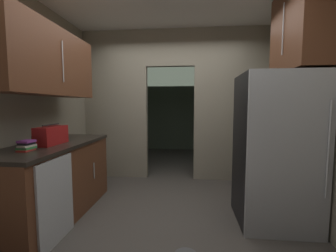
% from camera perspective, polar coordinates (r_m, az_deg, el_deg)
% --- Properties ---
extents(ground, '(20.00, 20.00, 0.00)m').
position_cam_1_polar(ground, '(2.96, -0.74, -22.13)').
color(ground, '#47423D').
extents(kitchen_overhead_slab, '(3.79, 7.00, 0.06)m').
position_cam_1_polar(kitchen_overhead_slab, '(3.38, 0.20, 29.58)').
color(kitchen_overhead_slab, silver).
extents(kitchen_partition, '(3.39, 0.12, 2.72)m').
position_cam_1_polar(kitchen_partition, '(4.13, 1.88, 6.34)').
color(kitchen_partition, gray).
rests_on(kitchen_partition, ground).
extents(adjoining_room_shell, '(3.39, 2.88, 2.72)m').
position_cam_1_polar(adjoining_room_shell, '(6.07, 2.97, 5.21)').
color(adjoining_room_shell, slate).
rests_on(adjoining_room_shell, ground).
extents(refrigerator, '(0.81, 0.78, 1.71)m').
position_cam_1_polar(refrigerator, '(2.84, 25.69, -5.50)').
color(refrigerator, black).
rests_on(refrigerator, ground).
extents(lower_cabinet_run, '(0.70, 1.73, 0.91)m').
position_cam_1_polar(lower_cabinet_run, '(3.11, -27.20, -12.30)').
color(lower_cabinet_run, brown).
rests_on(lower_cabinet_run, ground).
extents(dishwasher, '(0.02, 0.56, 0.85)m').
position_cam_1_polar(dishwasher, '(2.56, -26.66, -16.80)').
color(dishwasher, '#B7BABC').
rests_on(dishwasher, ground).
extents(upper_cabinet_counterside, '(0.36, 1.55, 0.77)m').
position_cam_1_polar(upper_cabinet_counterside, '(3.02, -28.34, 14.24)').
color(upper_cabinet_counterside, brown).
extents(upper_cabinet_fridgeside, '(0.36, 0.89, 0.96)m').
position_cam_1_polar(upper_cabinet_fridgeside, '(3.11, 30.67, 20.66)').
color(upper_cabinet_fridgeside, brown).
extents(boombox, '(0.19, 0.42, 0.24)m').
position_cam_1_polar(boombox, '(2.94, -27.71, -2.14)').
color(boombox, maroon).
rests_on(boombox, lower_cabinet_run).
extents(book_stack, '(0.13, 0.17, 0.11)m').
position_cam_1_polar(book_stack, '(2.65, -32.47, -4.29)').
color(book_stack, red).
rests_on(book_stack, lower_cabinet_run).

